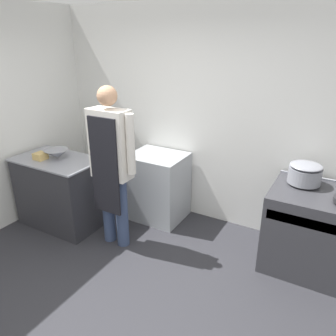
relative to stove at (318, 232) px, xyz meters
The scene contains 10 objects.
ground_plane 2.24m from the stove, 133.27° to the right, with size 14.00×14.00×0.00m, color #2D2D33.
wall_back 1.82m from the stove, 163.27° to the left, with size 8.00×0.05×2.70m.
wall_left 3.75m from the stove, behind, with size 0.05×8.00×2.70m.
prep_counter 3.05m from the stove, 167.71° to the right, with size 1.07×0.65×0.90m.
stove is the anchor object (origin of this frame).
fridge_unit 1.99m from the stove, behind, with size 0.71×0.60×0.89m.
person_cook 2.29m from the stove, 162.40° to the right, with size 0.62×0.24×1.84m.
mixing_bowl 3.11m from the stove, 168.38° to the right, with size 0.30×0.30×0.11m.
plastic_tub 3.26m from the stove, 166.52° to the right, with size 0.14×0.14×0.08m.
stock_pot 0.62m from the stove, 149.38° to the left, with size 0.33×0.33×0.22m.
Camera 1 is at (1.59, -1.65, 2.30)m, focal length 35.00 mm.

